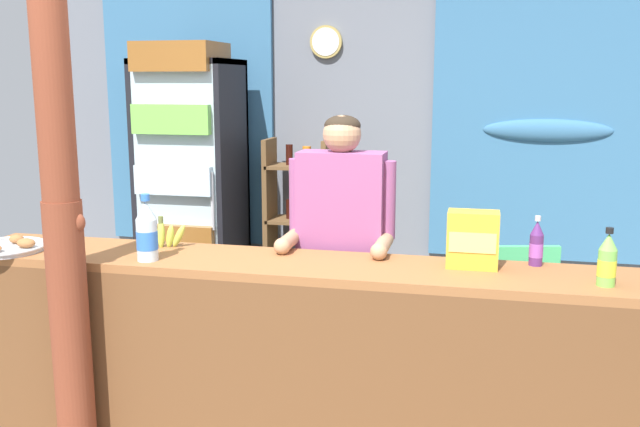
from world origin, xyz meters
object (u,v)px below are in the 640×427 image
Objects in this scene: plastic_lawn_chair at (513,302)px; pastry_tray at (4,247)px; shopkeeper at (341,232)px; timber_post at (62,213)px; soda_bottle_water at (147,232)px; drink_fridge at (190,174)px; banana_bunch at (161,234)px; soda_bottle_lime_soda at (607,261)px; snack_box_choco_powder at (473,239)px; bottle_shelf_rack at (299,226)px; stall_counter at (281,346)px; soda_bottle_grape_soda at (536,244)px.

pastry_tray is at bearing -154.52° from plastic_lawn_chair.
shopkeeper reaches higher than plastic_lawn_chair.
timber_post is at bearing -146.28° from shopkeeper.
soda_bottle_water is 0.78× the size of pastry_tray.
drink_fridge is 1.89m from soda_bottle_water.
soda_bottle_water is 1.14× the size of banana_bunch.
soda_bottle_lime_soda reaches higher than banana_bunch.
drink_fridge is at bearing 142.00° from snack_box_choco_powder.
banana_bunch is (0.23, 0.47, -0.19)m from timber_post.
drink_fridge is at bearing 145.60° from soda_bottle_lime_soda.
timber_post is 0.58m from pastry_tray.
pastry_tray is at bearing -160.50° from banana_bunch.
bottle_shelf_rack is at bearing 132.09° from soda_bottle_lime_soda.
pastry_tray is (-0.77, 0.01, -0.11)m from soda_bottle_water.
pastry_tray is (-0.48, 0.22, -0.23)m from timber_post.
timber_post reaches higher than snack_box_choco_powder.
soda_bottle_grape_soda reaches higher than stall_counter.
shopkeeper is 7.06× the size of soda_bottle_grape_soda.
soda_bottle_lime_soda is (2.28, 0.26, -0.15)m from timber_post.
bottle_shelf_rack is at bearing 124.88° from snack_box_choco_powder.
timber_post is 9.95× the size of snack_box_choco_powder.
stall_counter is 8.09× the size of pastry_tray.
bottle_shelf_rack reaches higher than snack_box_choco_powder.
stall_counter is at bearing -56.00° from drink_fridge.
bottle_shelf_rack is 1.70m from shopkeeper.
drink_fridge reaches higher than shopkeeper.
timber_post is 9.18× the size of banana_bunch.
snack_box_choco_powder is 0.64× the size of pastry_tray.
banana_bunch is (0.51, -1.54, -0.09)m from drink_fridge.
soda_bottle_grape_soda is (1.56, -1.75, 0.35)m from bottle_shelf_rack.
stall_counter is at bearing 2.29° from soda_bottle_water.
shopkeeper is (1.37, -1.28, -0.09)m from drink_fridge.
stall_counter is at bearing 14.41° from timber_post.
soda_bottle_grape_soda is 0.90× the size of snack_box_choco_powder.
drink_fridge is 6.52× the size of soda_bottle_water.
timber_post is 0.56m from banana_bunch.
snack_box_choco_powder reaches higher than soda_bottle_lime_soda.
shopkeeper reaches higher than bottle_shelf_rack.
shopkeeper is at bearing 167.53° from soda_bottle_grape_soda.
snack_box_choco_powder reaches higher than stall_counter.
soda_bottle_lime_soda is (1.82, -2.01, 0.35)m from bottle_shelf_rack.
soda_bottle_lime_soda is at bearing 1.42° from soda_bottle_water.
soda_bottle_water reaches higher than banana_bunch.
stall_counter is 1.57m from plastic_lawn_chair.
shopkeeper is 6.65× the size of soda_bottle_lime_soda.
pastry_tray is at bearing -96.30° from drink_fridge.
soda_bottle_water is 1.23× the size of snack_box_choco_powder.
soda_bottle_lime_soda is at bearing 0.84° from pastry_tray.
soda_bottle_lime_soda is at bearing -47.91° from bottle_shelf_rack.
soda_bottle_lime_soda is at bearing -17.59° from snack_box_choco_powder.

